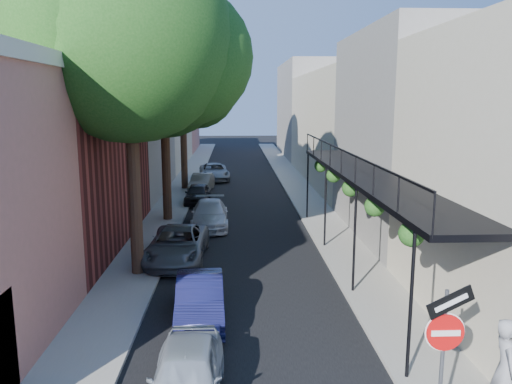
{
  "coord_description": "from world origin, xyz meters",
  "views": [
    {
      "loc": [
        -0.42,
        -6.8,
        6.04
      ],
      "look_at": [
        0.36,
        10.77,
        2.8
      ],
      "focal_mm": 35.0,
      "sensor_mm": 36.0,
      "label": 1
    }
  ],
  "objects": [
    {
      "name": "road_surface",
      "position": [
        0.0,
        30.0,
        0.01
      ],
      "size": [
        6.0,
        64.0,
        0.01
      ],
      "primitive_type": "cube",
      "color": "black",
      "rests_on": "ground"
    },
    {
      "name": "sidewalk_left",
      "position": [
        -4.0,
        30.0,
        0.06
      ],
      "size": [
        2.0,
        64.0,
        0.12
      ],
      "primitive_type": "cube",
      "color": "gray",
      "rests_on": "ground"
    },
    {
      "name": "sidewalk_right",
      "position": [
        4.0,
        30.0,
        0.06
      ],
      "size": [
        2.0,
        64.0,
        0.12
      ],
      "primitive_type": "cube",
      "color": "gray",
      "rests_on": "ground"
    },
    {
      "name": "buildings_left",
      "position": [
        -9.3,
        28.76,
        4.94
      ],
      "size": [
        10.1,
        59.1,
        12.0
      ],
      "color": "#BA6F5F",
      "rests_on": "ground"
    },
    {
      "name": "buildings_right",
      "position": [
        8.99,
        29.49,
        4.42
      ],
      "size": [
        9.8,
        55.0,
        10.0
      ],
      "color": "#BDB39C",
      "rests_on": "ground"
    },
    {
      "name": "sign_post",
      "position": [
        3.16,
        0.97,
        2.04
      ],
      "size": [
        0.89,
        0.17,
        2.99
      ],
      "color": "#595B60",
      "rests_on": "ground"
    },
    {
      "name": "oak_near",
      "position": [
        -3.37,
        10.26,
        7.88
      ],
      "size": [
        7.48,
        6.8,
        11.42
      ],
      "color": "#382416",
      "rests_on": "ground"
    },
    {
      "name": "oak_mid",
      "position": [
        -3.42,
        18.23,
        7.06
      ],
      "size": [
        6.6,
        6.0,
        10.2
      ],
      "color": "#382416",
      "rests_on": "ground"
    },
    {
      "name": "oak_far",
      "position": [
        -3.35,
        27.27,
        8.26
      ],
      "size": [
        7.7,
        7.0,
        11.9
      ],
      "color": "#382416",
      "rests_on": "ground"
    },
    {
      "name": "parked_car_a",
      "position": [
        -1.4,
        2.39,
        0.61
      ],
      "size": [
        1.47,
        3.6,
        1.22
      ],
      "primitive_type": "imported",
      "rotation": [
        0.0,
        0.0,
        -0.01
      ],
      "color": "#9DA5AE",
      "rests_on": "ground"
    },
    {
      "name": "parked_car_b",
      "position": [
        -1.4,
        6.34,
        0.61
      ],
      "size": [
        1.5,
        3.77,
        1.22
      ],
      "primitive_type": "imported",
      "rotation": [
        0.0,
        0.0,
        0.06
      ],
      "color": "#151744",
      "rests_on": "ground"
    },
    {
      "name": "parked_car_c",
      "position": [
        -2.6,
        11.58,
        0.64
      ],
      "size": [
        2.26,
        4.64,
        1.27
      ],
      "primitive_type": "imported",
      "rotation": [
        0.0,
        0.0,
        -0.03
      ],
      "color": "#5A5C61",
      "rests_on": "ground"
    },
    {
      "name": "parked_car_d",
      "position": [
        -1.62,
        16.75,
        0.62
      ],
      "size": [
        1.88,
        4.33,
        1.24
      ],
      "primitive_type": "imported",
      "rotation": [
        0.0,
        0.0,
        0.03
      ],
      "color": "silver",
      "rests_on": "ground"
    },
    {
      "name": "parked_car_e",
      "position": [
        -2.6,
        22.37,
        0.58
      ],
      "size": [
        1.49,
        3.46,
        1.16
      ],
      "primitive_type": "imported",
      "rotation": [
        0.0,
        0.0,
        -0.03
      ],
      "color": "black",
      "rests_on": "ground"
    },
    {
      "name": "parked_car_f",
      "position": [
        -2.6,
        26.21,
        0.6
      ],
      "size": [
        1.63,
        3.76,
        1.2
      ],
      "primitive_type": "imported",
      "rotation": [
        0.0,
        0.0,
        -0.1
      ],
      "color": "slate",
      "rests_on": "ground"
    },
    {
      "name": "parked_car_g",
      "position": [
        -1.94,
        31.25,
        0.63
      ],
      "size": [
        2.61,
        4.77,
        1.27
      ],
      "primitive_type": "imported",
      "rotation": [
        0.0,
        0.0,
        0.12
      ],
      "color": "gray",
      "rests_on": "ground"
    },
    {
      "name": "pedestrian",
      "position": [
        4.6,
        1.5,
        1.11
      ],
      "size": [
        0.61,
        0.81,
        1.98
      ],
      "primitive_type": "imported",
      "rotation": [
        0.0,
        0.0,
        1.37
      ],
      "color": "gray",
      "rests_on": "sidewalk_right"
    }
  ]
}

